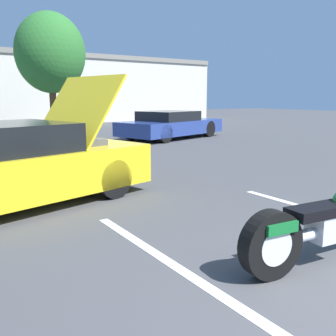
% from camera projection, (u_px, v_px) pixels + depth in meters
% --- Properties ---
extents(parking_stripe_foreground, '(0.12, 4.73, 0.01)m').
position_uv_depth(parking_stripe_foreground, '(219.00, 294.00, 3.16)').
color(parking_stripe_foreground, white).
rests_on(parking_stripe_foreground, ground).
extents(tree_background, '(3.24, 3.24, 5.55)m').
position_uv_depth(tree_background, '(50.00, 53.00, 17.55)').
color(tree_background, brown).
rests_on(tree_background, ground).
extents(motorcycle, '(2.34, 0.70, 0.96)m').
position_uv_depth(motorcycle, '(335.00, 223.00, 3.77)').
color(motorcycle, black).
rests_on(motorcycle, ground).
extents(show_car_hood_open, '(4.38, 2.74, 2.01)m').
position_uv_depth(show_car_hood_open, '(16.00, 165.00, 5.73)').
color(show_car_hood_open, yellow).
rests_on(show_car_hood_open, ground).
extents(parked_car_right_row, '(4.99, 3.18, 1.10)m').
position_uv_depth(parked_car_right_row, '(171.00, 125.00, 15.15)').
color(parked_car_right_row, navy).
rests_on(parked_car_right_row, ground).
extents(spectator_by_show_car, '(0.52, 0.23, 1.76)m').
position_uv_depth(spectator_by_show_car, '(74.00, 119.00, 10.55)').
color(spectator_by_show_car, '#38476B').
rests_on(spectator_by_show_car, ground).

